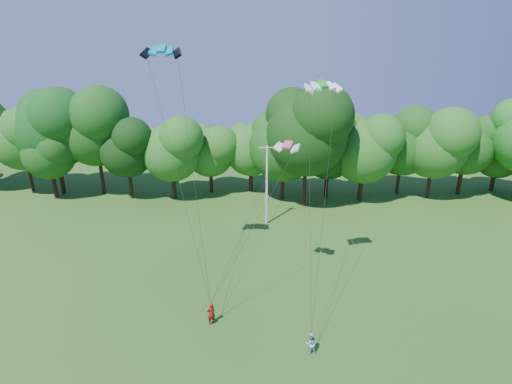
{
  "coord_description": "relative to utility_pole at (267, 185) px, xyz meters",
  "views": [
    {
      "loc": [
        0.4,
        -13.03,
        18.45
      ],
      "look_at": [
        -0.26,
        13.0,
        8.89
      ],
      "focal_mm": 28.0,
      "sensor_mm": 36.0,
      "label": 1
    }
  ],
  "objects": [
    {
      "name": "kite_pink",
      "position": [
        1.4,
        -12.17,
        7.29
      ],
      "size": [
        2.03,
        1.49,
        0.41
      ],
      "rotation": [
        0.0,
        0.0,
        -0.38
      ],
      "color": "#F54485",
      "rests_on": "ground"
    },
    {
      "name": "kite_green",
      "position": [
        3.69,
        -12.16,
        11.5
      ],
      "size": [
        2.67,
        1.71,
        0.52
      ],
      "rotation": [
        0.0,
        0.0,
        0.26
      ],
      "color": "green",
      "rests_on": "ground"
    },
    {
      "name": "tree_back_west",
      "position": [
        -26.96,
        8.99,
        5.0
      ],
      "size": [
        10.48,
        10.48,
        15.24
      ],
      "color": "#332414",
      "rests_on": "ground"
    },
    {
      "name": "tree_back_center",
      "position": [
        4.57,
        5.38,
        4.9
      ],
      "size": [
        10.37,
        10.37,
        15.09
      ],
      "color": "black",
      "rests_on": "ground"
    },
    {
      "name": "kite_flyer_left",
      "position": [
        -3.86,
        -17.0,
        -3.65
      ],
      "size": [
        0.76,
        0.71,
        1.74
      ],
      "primitive_type": "imported",
      "rotation": [
        0.0,
        0.0,
        3.76
      ],
      "color": "maroon",
      "rests_on": "ground"
    },
    {
      "name": "kite_teal",
      "position": [
        -7.6,
        -10.25,
        13.76
      ],
      "size": [
        2.76,
        1.27,
        0.67
      ],
      "rotation": [
        0.0,
        0.0,
        0.03
      ],
      "color": "#0590AD",
      "rests_on": "ground"
    },
    {
      "name": "kite_flyer_right",
      "position": [
        2.83,
        -19.67,
        -3.75
      ],
      "size": [
        0.83,
        0.69,
        1.54
      ],
      "primitive_type": "imported",
      "rotation": [
        0.0,
        0.0,
        3.29
      ],
      "color": "#AFC9F3",
      "rests_on": "ground"
    },
    {
      "name": "utility_pole",
      "position": [
        0.0,
        0.0,
        0.0
      ],
      "size": [
        1.76,
        0.33,
        8.82
      ],
      "rotation": [
        0.0,
        0.0,
        0.14
      ],
      "color": "silver",
      "rests_on": "ground"
    }
  ]
}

